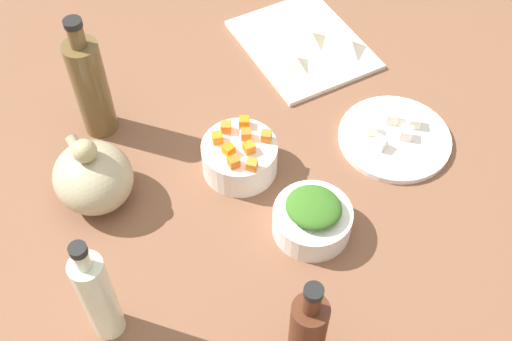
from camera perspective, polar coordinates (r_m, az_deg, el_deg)
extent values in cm
cube|color=brown|center=(115.99, 0.00, -1.97)|extent=(190.00, 190.00, 3.00)
cube|color=silver|center=(140.97, 4.20, 11.23)|extent=(31.01, 25.87, 1.00)
cylinder|color=white|center=(124.22, 12.33, 2.86)|extent=(21.49, 21.49, 1.20)
cylinder|color=white|center=(107.96, 5.05, -4.52)|extent=(13.43, 13.43, 5.21)
cylinder|color=white|center=(115.09, -1.46, 1.20)|extent=(13.75, 13.75, 6.30)
ellipsoid|color=tan|center=(112.94, -14.41, -0.58)|extent=(14.73, 13.59, 10.83)
sphere|color=tan|center=(107.59, -15.15, 1.70)|extent=(4.12, 4.12, 4.12)
cylinder|color=tan|center=(115.96, -15.81, 1.88)|extent=(5.38, 2.00, 3.93)
cylinder|color=#512917|center=(92.87, 4.64, -14.31)|extent=(5.33, 5.33, 15.07)
cylinder|color=#512917|center=(84.12, 5.07, -11.67)|extent=(2.40, 2.40, 4.29)
cylinder|color=black|center=(81.68, 5.21, -10.81)|extent=(2.67, 2.67, 1.20)
cylinder|color=brown|center=(120.53, -14.57, 7.12)|extent=(6.37, 6.37, 20.53)
cylinder|color=brown|center=(112.48, -15.84, 11.55)|extent=(2.87, 2.87, 4.15)
cylinder|color=black|center=(110.84, -16.14, 12.59)|extent=(3.19, 3.19, 1.20)
cylinder|color=silver|center=(95.52, -13.96, -11.04)|extent=(4.91, 4.91, 18.77)
cylinder|color=silver|center=(86.09, -15.38, -7.68)|extent=(2.21, 2.21, 3.35)
cylinder|color=black|center=(84.20, -15.70, -6.89)|extent=(2.45, 2.45, 1.20)
cube|color=orange|center=(113.26, -0.91, 3.28)|extent=(2.47, 2.47, 1.80)
cube|color=orange|center=(114.52, -2.69, 3.93)|extent=(2.52, 2.52, 1.80)
cube|color=orange|center=(111.22, -0.64, 2.07)|extent=(1.99, 1.99, 1.80)
cube|color=orange|center=(111.03, -2.48, 1.89)|extent=(2.01, 2.01, 1.80)
cube|color=orange|center=(108.99, -0.48, 0.65)|extent=(2.54, 2.54, 1.80)
cube|color=orange|center=(112.90, -3.50, 2.95)|extent=(2.34, 2.34, 1.80)
cube|color=orange|center=(109.25, -2.03, 0.78)|extent=(2.00, 2.00, 1.80)
cube|color=orange|center=(112.96, 0.93, 3.11)|extent=(2.55, 2.55, 1.80)
cube|color=orange|center=(115.22, -1.07, 4.38)|extent=(2.52, 2.52, 1.80)
ellipsoid|color=#376C21|center=(104.62, 5.21, -3.29)|extent=(12.44, 12.18, 2.89)
cube|color=white|center=(123.23, 13.33, 3.28)|extent=(3.11, 3.11, 2.20)
cube|color=white|center=(120.54, 11.09, 2.42)|extent=(2.77, 2.77, 2.20)
cube|color=silver|center=(125.47, 12.13, 4.72)|extent=(3.09, 3.09, 2.20)
cube|color=white|center=(122.69, 10.31, 3.74)|extent=(3.06, 3.06, 2.20)
cube|color=white|center=(125.67, 14.06, 4.30)|extent=(3.09, 3.09, 2.20)
pyramid|color=beige|center=(140.15, 5.03, 11.85)|extent=(5.55, 5.78, 2.60)
pyramid|color=beige|center=(134.00, 3.65, 9.70)|extent=(5.88, 5.68, 2.58)
pyramid|color=beige|center=(139.03, 8.51, 11.05)|extent=(7.24, 7.00, 2.65)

